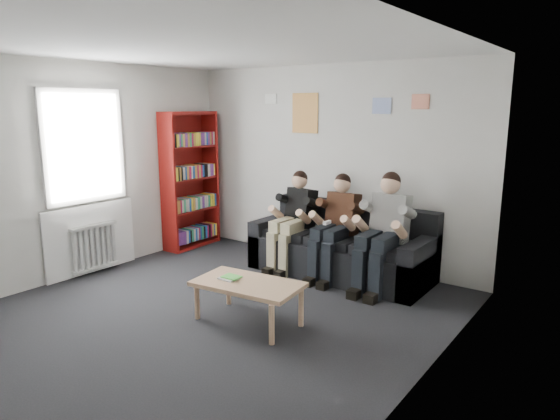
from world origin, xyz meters
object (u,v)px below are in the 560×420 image
object	(u,v)px
bookshelf	(191,180)
coffee_table	(248,287)
sofa	(342,250)
person_left	(292,221)
person_right	(382,233)
person_middle	(334,227)

from	to	relation	value
bookshelf	coffee_table	world-z (taller)	bookshelf
sofa	bookshelf	size ratio (longest dim) A/B	1.12
coffee_table	person_left	xyz separation A→B (m)	(-0.62, 1.66, 0.29)
sofa	person_right	bearing A→B (deg)	-17.94
sofa	person_middle	bearing A→B (deg)	-90.00
coffee_table	person_right	distance (m)	1.82
bookshelf	person_left	bearing A→B (deg)	-1.99
person_middle	bookshelf	bearing A→B (deg)	-179.21
coffee_table	person_right	world-z (taller)	person_right
person_left	person_middle	size ratio (longest dim) A/B	0.99
person_right	bookshelf	bearing A→B (deg)	178.42
bookshelf	person_middle	bearing A→B (deg)	-2.01
bookshelf	sofa	bearing A→B (deg)	2.59
coffee_table	person_left	size ratio (longest dim) A/B	0.82
person_left	person_right	size ratio (longest dim) A/B	0.94
bookshelf	person_right	size ratio (longest dim) A/B	1.48
person_right	person_middle	bearing A→B (deg)	178.17
person_left	person_middle	distance (m)	0.64
person_left	person_middle	xyz separation A→B (m)	(0.64, -0.00, 0.01)
coffee_table	person_middle	distance (m)	1.69
coffee_table	person_middle	size ratio (longest dim) A/B	0.81
coffee_table	bookshelf	bearing A→B (deg)	146.51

